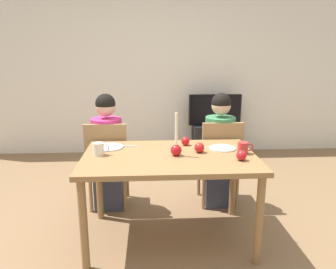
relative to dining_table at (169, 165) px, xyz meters
name	(u,v)px	position (x,y,z in m)	size (l,w,h in m)	color
ground_plane	(169,237)	(0.00, 0.00, -0.67)	(7.68, 7.68, 0.00)	brown
back_wall	(159,69)	(0.00, 2.60, 0.63)	(6.40, 0.10, 2.60)	silver
dining_table	(169,165)	(0.00, 0.00, 0.00)	(1.40, 0.90, 0.75)	olive
chair_left	(108,160)	(-0.58, 0.61, -0.15)	(0.40, 0.40, 0.90)	#99754C
chair_right	(220,158)	(0.55, 0.61, -0.15)	(0.40, 0.40, 0.90)	#99754C
person_left_child	(108,154)	(-0.58, 0.64, -0.10)	(0.30, 0.30, 1.17)	#33384C
person_right_child	(219,152)	(0.55, 0.64, -0.10)	(0.30, 0.30, 1.17)	#33384C
tv_stand	(214,140)	(0.83, 2.30, -0.43)	(0.64, 0.40, 0.48)	black
tv	(215,110)	(0.83, 2.30, 0.04)	(0.79, 0.05, 0.46)	black
candle_centerpiece	(176,147)	(0.05, -0.02, 0.15)	(0.09, 0.09, 0.35)	red
plate_left	(109,147)	(-0.51, 0.23, 0.09)	(0.25, 0.25, 0.01)	silver
plate_right	(223,148)	(0.47, 0.14, 0.09)	(0.23, 0.23, 0.01)	white
mug_left	(99,149)	(-0.57, 0.02, 0.14)	(0.13, 0.09, 0.10)	silver
mug_right	(243,148)	(0.60, 0.00, 0.13)	(0.13, 0.09, 0.10)	#B72D2D
fork_left	(129,146)	(-0.34, 0.26, 0.09)	(0.18, 0.01, 0.01)	silver
fork_right	(203,148)	(0.30, 0.18, 0.09)	(0.18, 0.01, 0.01)	silver
apple_near_candle	(241,155)	(0.54, -0.17, 0.12)	(0.08, 0.08, 0.08)	red
apple_by_left_plate	(199,148)	(0.25, 0.05, 0.13)	(0.08, 0.08, 0.08)	red
apple_by_right_mug	(185,141)	(0.16, 0.27, 0.12)	(0.07, 0.07, 0.07)	red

